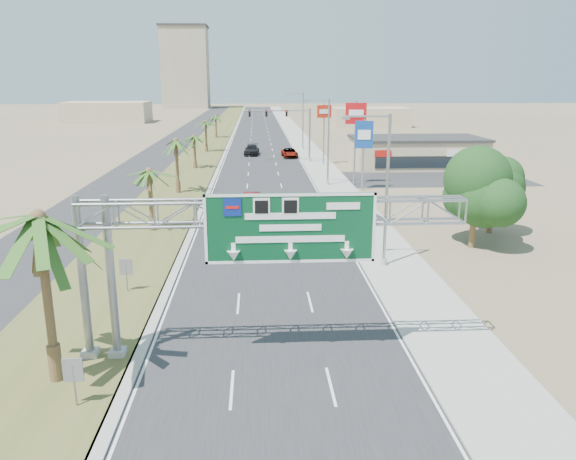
% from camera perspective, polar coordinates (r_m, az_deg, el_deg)
% --- Properties ---
extents(road, '(12.00, 300.00, 0.02)m').
position_cam_1_polar(road, '(123.77, -2.84, 9.34)').
color(road, '#28282B').
rests_on(road, ground).
extents(sidewalk_right, '(4.00, 300.00, 0.10)m').
position_cam_1_polar(sidewalk_right, '(124.12, 1.14, 9.39)').
color(sidewalk_right, '#9E9B93').
rests_on(sidewalk_right, ground).
extents(median_grass, '(7.00, 300.00, 0.12)m').
position_cam_1_polar(median_grass, '(124.10, -7.53, 9.27)').
color(median_grass, '#4E5525').
rests_on(median_grass, ground).
extents(opposing_road, '(8.00, 300.00, 0.02)m').
position_cam_1_polar(opposing_road, '(124.81, -10.77, 9.15)').
color(opposing_road, '#28282B').
rests_on(opposing_road, ground).
extents(sign_gantry, '(16.75, 1.24, 7.50)m').
position_cam_1_polar(sign_gantry, '(23.86, -3.57, 0.50)').
color(sign_gantry, gray).
rests_on(sign_gantry, ground).
extents(palm_near, '(5.70, 5.70, 8.35)m').
position_cam_1_polar(palm_near, '(23.31, -24.05, 1.08)').
color(palm_near, brown).
rests_on(palm_near, ground).
extents(palm_row_b, '(3.99, 3.99, 5.95)m').
position_cam_1_polar(palm_row_b, '(46.54, -13.93, 5.72)').
color(palm_row_b, brown).
rests_on(palm_row_b, ground).
extents(palm_row_c, '(3.99, 3.99, 6.75)m').
position_cam_1_polar(palm_row_c, '(62.11, -11.32, 8.79)').
color(palm_row_c, brown).
rests_on(palm_row_c, ground).
extents(palm_row_d, '(3.99, 3.99, 5.45)m').
position_cam_1_polar(palm_row_d, '(80.01, -9.52, 9.28)').
color(palm_row_d, brown).
rests_on(palm_row_d, ground).
extents(palm_row_e, '(3.99, 3.99, 6.15)m').
position_cam_1_polar(palm_row_e, '(98.80, -8.37, 10.75)').
color(palm_row_e, brown).
rests_on(palm_row_e, ground).
extents(palm_row_f, '(3.99, 3.99, 5.75)m').
position_cam_1_polar(palm_row_f, '(123.70, -7.37, 11.42)').
color(palm_row_f, brown).
rests_on(palm_row_f, ground).
extents(streetlight_near, '(3.27, 0.44, 10.00)m').
position_cam_1_polar(streetlight_near, '(36.85, 9.68, 3.29)').
color(streetlight_near, gray).
rests_on(streetlight_near, ground).
extents(streetlight_mid, '(3.27, 0.44, 10.00)m').
position_cam_1_polar(streetlight_mid, '(66.10, 3.94, 8.54)').
color(streetlight_mid, gray).
rests_on(streetlight_mid, ground).
extents(streetlight_far, '(3.27, 0.44, 10.00)m').
position_cam_1_polar(streetlight_far, '(101.78, 1.41, 10.80)').
color(streetlight_far, gray).
rests_on(streetlight_far, ground).
extents(signal_mast, '(10.28, 0.71, 8.00)m').
position_cam_1_polar(signal_mast, '(85.67, 0.85, 10.13)').
color(signal_mast, gray).
rests_on(signal_mast, ground).
extents(store_building, '(18.00, 10.00, 4.00)m').
position_cam_1_polar(store_building, '(83.03, 12.91, 7.63)').
color(store_building, tan).
rests_on(store_building, ground).
extents(oak_near, '(4.50, 4.50, 6.80)m').
position_cam_1_polar(oak_near, '(42.93, 18.59, 4.13)').
color(oak_near, brown).
rests_on(oak_near, ground).
extents(oak_far, '(3.50, 3.50, 5.60)m').
position_cam_1_polar(oak_far, '(47.83, 20.13, 4.17)').
color(oak_far, brown).
rests_on(oak_far, ground).
extents(median_signback_a, '(0.75, 0.08, 2.08)m').
position_cam_1_polar(median_signback_a, '(22.95, -20.98, -13.47)').
color(median_signback_a, gray).
rests_on(median_signback_a, ground).
extents(median_signback_b, '(0.75, 0.08, 2.08)m').
position_cam_1_polar(median_signback_b, '(33.78, -16.13, -3.86)').
color(median_signback_b, gray).
rests_on(median_signback_b, ground).
extents(tower_distant, '(20.00, 16.00, 35.00)m').
position_cam_1_polar(tower_distant, '(265.08, -10.37, 15.87)').
color(tower_distant, gray).
rests_on(tower_distant, ground).
extents(building_distant_left, '(24.00, 14.00, 6.00)m').
position_cam_1_polar(building_distant_left, '(178.94, -17.86, 11.33)').
color(building_distant_left, tan).
rests_on(building_distant_left, ground).
extents(building_distant_right, '(20.00, 12.00, 5.00)m').
position_cam_1_polar(building_distant_right, '(156.55, 8.32, 11.28)').
color(building_distant_right, tan).
rests_on(building_distant_right, ground).
extents(car_left_lane, '(2.10, 4.12, 1.34)m').
position_cam_1_polar(car_left_lane, '(47.00, -4.50, 0.94)').
color(car_left_lane, black).
rests_on(car_left_lane, ground).
extents(car_mid_lane, '(1.97, 4.52, 1.45)m').
position_cam_1_polar(car_mid_lane, '(54.81, -3.79, 3.02)').
color(car_mid_lane, maroon).
rests_on(car_mid_lane, ground).
extents(car_right_lane, '(2.65, 5.21, 1.41)m').
position_cam_1_polar(car_right_lane, '(91.57, 0.17, 7.84)').
color(car_right_lane, gray).
rests_on(car_right_lane, ground).
extents(car_far, '(2.71, 5.81, 1.64)m').
position_cam_1_polar(car_far, '(94.59, -3.71, 8.10)').
color(car_far, black).
rests_on(car_far, ground).
extents(pole_sign_red_near, '(2.42, 0.52, 9.76)m').
position_cam_1_polar(pole_sign_red_near, '(66.40, 6.90, 11.14)').
color(pole_sign_red_near, gray).
rests_on(pole_sign_red_near, ground).
extents(pole_sign_blue, '(2.02, 0.57, 7.93)m').
position_cam_1_polar(pole_sign_blue, '(63.57, 7.71, 9.28)').
color(pole_sign_blue, gray).
rests_on(pole_sign_blue, ground).
extents(pole_sign_red_far, '(2.18, 1.01, 8.82)m').
position_cam_1_polar(pole_sign_red_far, '(82.93, 3.69, 11.42)').
color(pole_sign_red_far, gray).
rests_on(pole_sign_red_far, ground).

